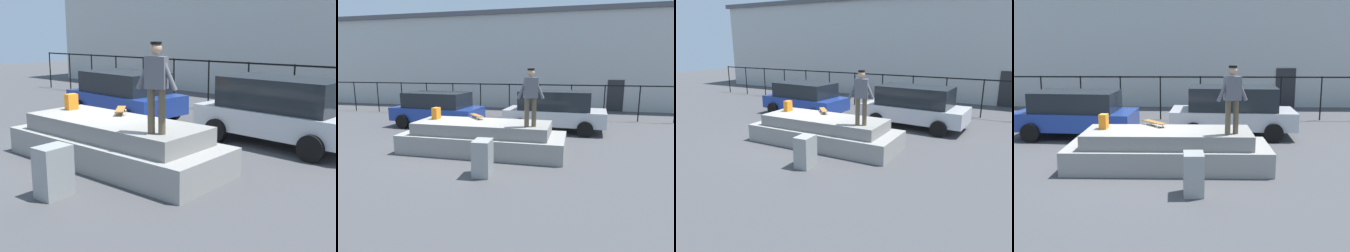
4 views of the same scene
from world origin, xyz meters
The scene contains 10 objects.
ground_plane centered at (0.00, 0.00, 0.00)m, with size 60.00×60.00×0.00m, color #424244.
concrete_ledge centered at (0.73, -0.38, 0.46)m, with size 5.36×2.01×1.00m.
skateboarder centered at (2.37, -0.79, 2.00)m, with size 0.82×0.36×1.73m.
skateboard centered at (0.32, 0.21, 1.10)m, with size 0.70×0.76×0.12m.
backpack centered at (-1.01, -0.20, 1.20)m, with size 0.28×0.20×0.39m, color orange.
car_blue_hatchback_near centered at (-2.69, 3.26, 0.87)m, with size 4.22×2.45×1.62m.
car_silver_hatchback_mid centered at (2.80, 3.55, 0.93)m, with size 4.43×2.28×1.76m.
utility_box centered at (1.41, -2.48, 0.47)m, with size 0.44×0.60×0.94m, color gray.
fence_row centered at (0.00, 6.78, 1.26)m, with size 24.06×0.06×1.88m.
warehouse_building centered at (0.00, 13.62, 3.28)m, with size 31.19×6.76×6.54m.
Camera 2 is at (3.68, -9.34, 2.74)m, focal length 31.17 mm.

